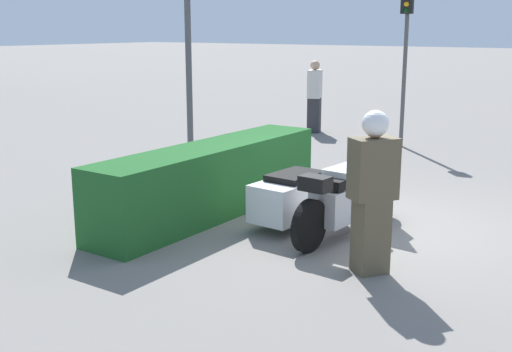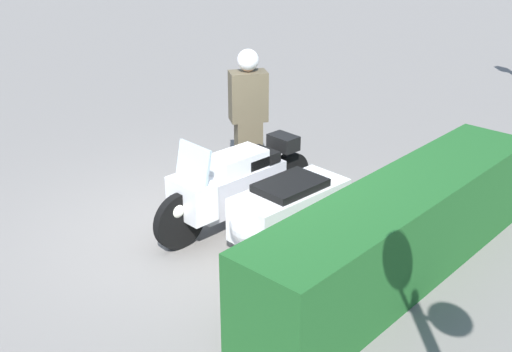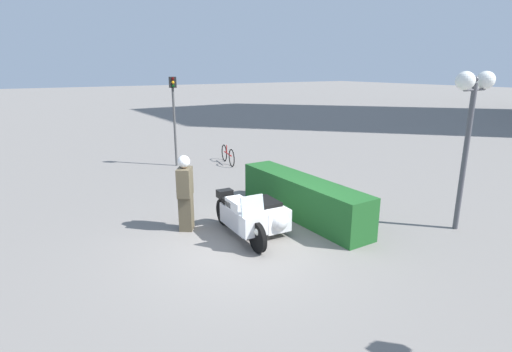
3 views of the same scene
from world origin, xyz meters
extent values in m
plane|color=slate|center=(0.00, 0.00, 0.00)|extent=(160.00, 160.00, 0.00)
cylinder|color=black|center=(0.32, 0.19, 0.33)|extent=(0.66, 0.14, 0.65)
cylinder|color=black|center=(-1.41, 0.31, 0.33)|extent=(0.66, 0.14, 0.65)
cylinder|color=black|center=(-0.67, 1.00, 0.25)|extent=(0.51, 0.13, 0.51)
cube|color=#B7B7BC|center=(-0.55, 0.25, 0.45)|extent=(1.25, 0.48, 0.45)
cube|color=white|center=(-0.55, 0.25, 0.78)|extent=(0.69, 0.42, 0.24)
cube|color=black|center=(-0.83, 0.27, 0.76)|extent=(0.51, 0.41, 0.12)
cube|color=white|center=(0.14, 0.21, 0.54)|extent=(0.35, 0.56, 0.44)
cube|color=silver|center=(0.09, 0.21, 0.96)|extent=(0.15, 0.52, 0.40)
sphere|color=white|center=(0.36, 0.19, 0.48)|extent=(0.18, 0.18, 0.18)
cube|color=white|center=(-0.61, 1.00, 0.40)|extent=(1.42, 0.69, 0.50)
sphere|color=white|center=(-0.03, 0.96, 0.43)|extent=(0.47, 0.48, 0.47)
cube|color=black|center=(-0.61, 1.00, 0.69)|extent=(0.79, 0.56, 0.09)
cube|color=black|center=(-1.30, 0.30, 0.83)|extent=(0.26, 0.37, 0.18)
cube|color=brown|center=(-1.60, -0.57, 0.42)|extent=(0.45, 0.44, 0.84)
cube|color=brown|center=(-1.60, -0.57, 1.17)|extent=(0.57, 0.52, 0.67)
sphere|color=tan|center=(-1.60, -0.57, 1.62)|extent=(0.23, 0.23, 0.23)
sphere|color=white|center=(-1.60, -0.57, 1.66)|extent=(0.28, 0.28, 0.28)
cube|color=#1E5623|center=(-0.82, 2.28, 0.51)|extent=(4.27, 0.84, 1.02)
cylinder|color=#4C4C51|center=(1.79, 4.88, 1.70)|extent=(0.12, 0.12, 3.41)
cylinder|color=#4C4C51|center=(1.79, 4.88, 3.26)|extent=(0.05, 0.79, 0.05)
sphere|color=white|center=(1.79, 5.28, 3.46)|extent=(0.40, 0.40, 0.40)
sphere|color=white|center=(1.79, 4.49, 3.46)|extent=(0.40, 0.40, 0.40)
sphere|color=#4C4C51|center=(1.79, 4.88, 3.49)|extent=(0.12, 0.12, 0.12)
cylinder|color=#4C4C4C|center=(-7.82, 1.62, 1.50)|extent=(0.09, 0.09, 3.00)
cube|color=black|center=(-7.76, 1.61, 3.20)|extent=(0.19, 0.28, 0.40)
sphere|color=#410707|center=(-7.69, 1.59, 3.33)|extent=(0.11, 0.11, 0.11)
sphere|color=orange|center=(-7.69, 1.59, 3.20)|extent=(0.11, 0.11, 0.11)
sphere|color=#07350F|center=(-7.69, 1.59, 3.07)|extent=(0.11, 0.11, 0.11)
torus|color=black|center=(-6.57, 3.40, 0.33)|extent=(0.69, 0.18, 0.69)
torus|color=black|center=(-7.56, 3.60, 0.33)|extent=(0.69, 0.18, 0.69)
cylinder|color=#B21E1E|center=(-7.06, 3.50, 0.39)|extent=(0.90, 0.23, 0.05)
cylinder|color=#B21E1E|center=(-7.21, 3.53, 0.56)|extent=(0.04, 0.04, 0.33)
camera|label=1|loc=(-7.82, -3.34, 2.65)|focal=45.00mm
camera|label=2|loc=(4.35, 5.06, 3.63)|focal=45.00mm
camera|label=3|loc=(6.74, -3.91, 3.72)|focal=28.00mm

